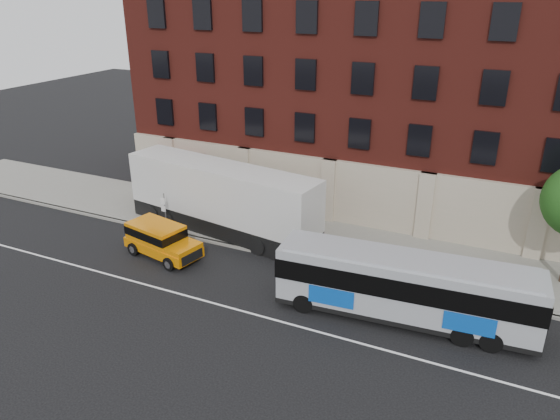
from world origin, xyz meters
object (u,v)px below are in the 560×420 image
at_px(city_bus, 405,286).
at_px(yellow_suv, 160,238).
at_px(shipping_container, 222,200).
at_px(sign_pole, 165,210).

height_order(city_bus, yellow_suv, city_bus).
distance_m(city_bus, shipping_container, 12.95).
relative_size(city_bus, shipping_container, 0.89).
xyz_separation_m(city_bus, yellow_suv, (-13.69, 0.43, -0.68)).
xyz_separation_m(sign_pole, yellow_suv, (1.62, -2.67, -0.40)).
height_order(yellow_suv, shipping_container, shipping_container).
distance_m(sign_pole, shipping_container, 3.57).
bearing_deg(yellow_suv, city_bus, -1.79).
relative_size(sign_pole, city_bus, 0.22).
bearing_deg(city_bus, sign_pole, 168.56).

